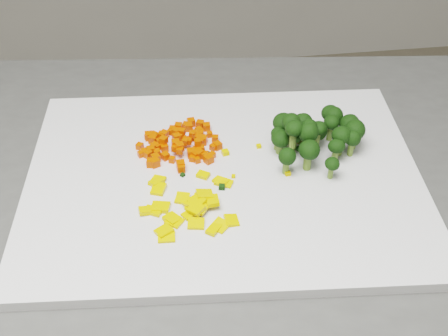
{
  "coord_description": "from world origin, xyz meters",
  "views": [
    {
      "loc": [
        -0.46,
        -0.51,
        1.39
      ],
      "look_at": [
        -0.38,
        0.08,
        0.92
      ],
      "focal_mm": 50.0,
      "sensor_mm": 36.0,
      "label": 1
    }
  ],
  "objects": [
    {
      "name": "cutting_board",
      "position": [
        -0.38,
        0.08,
        0.91
      ],
      "size": [
        0.51,
        0.41,
        0.01
      ],
      "primitive_type": "cube",
      "rotation": [
        0.0,
        0.0,
        -0.08
      ],
      "color": "silver",
      "rests_on": "counter_block"
    },
    {
      "name": "carrot_pile",
      "position": [
        -0.43,
        0.14,
        0.93
      ],
      "size": [
        0.11,
        0.11,
        0.03
      ],
      "primitive_type": null,
      "color": "#E83602",
      "rests_on": "cutting_board"
    },
    {
      "name": "pepper_pile",
      "position": [
        -0.42,
        0.03,
        0.92
      ],
      "size": [
        0.12,
        0.12,
        0.02
      ],
      "primitive_type": null,
      "color": "yellow",
      "rests_on": "cutting_board"
    },
    {
      "name": "broccoli_pile",
      "position": [
        -0.27,
        0.1,
        0.94
      ],
      "size": [
        0.13,
        0.13,
        0.06
      ],
      "primitive_type": null,
      "color": "black",
      "rests_on": "cutting_board"
    },
    {
      "name": "carrot_cube_0",
      "position": [
        -0.42,
        0.11,
        0.92
      ],
      "size": [
        0.01,
        0.01,
        0.01
      ],
      "primitive_type": "cube",
      "rotation": [
        0.0,
        0.0,
        2.77
      ],
      "color": "#E83602",
      "rests_on": "carrot_pile"
    },
    {
      "name": "carrot_cube_1",
      "position": [
        -0.41,
        0.15,
        0.92
      ],
      "size": [
        0.01,
        0.01,
        0.01
      ],
      "primitive_type": "cube",
      "rotation": [
        0.0,
        0.0,
        2.89
      ],
      "color": "#E83602",
      "rests_on": "carrot_pile"
    },
    {
      "name": "carrot_cube_2",
      "position": [
        -0.4,
        0.11,
        0.92
      ],
      "size": [
        0.01,
        0.01,
        0.01
      ],
      "primitive_type": "cube",
      "rotation": [
        0.0,
        0.0,
        1.26
      ],
      "color": "#E83602",
      "rests_on": "carrot_pile"
    },
    {
      "name": "carrot_cube_3",
      "position": [
        -0.39,
        0.11,
        0.92
      ],
      "size": [
        0.01,
        0.01,
        0.01
      ],
      "primitive_type": "cube",
      "rotation": [
        0.0,
        0.0,
        0.86
      ],
      "color": "#E83602",
      "rests_on": "carrot_pile"
    },
    {
      "name": "carrot_cube_4",
      "position": [
        -0.38,
        0.13,
        0.92
      ],
      "size": [
        0.01,
        0.01,
        0.01
      ],
      "primitive_type": "cube",
      "rotation": [
        0.0,
        0.0,
        2.07
      ],
      "color": "#E83602",
      "rests_on": "carrot_pile"
    },
    {
      "name": "carrot_cube_5",
      "position": [
        -0.4,
        0.17,
        0.92
      ],
      "size": [
        0.01,
        0.01,
        0.01
      ],
      "primitive_type": "cube",
      "rotation": [
        0.0,
        0.0,
        2.03
      ],
      "color": "#E83602",
      "rests_on": "carrot_pile"
    },
    {
      "name": "carrot_cube_6",
      "position": [
        -0.46,
        0.14,
        0.92
      ],
      "size": [
        0.01,
        0.01,
        0.01
      ],
      "primitive_type": "cube",
      "rotation": [
        0.0,
        0.0,
        2.34
      ],
      "color": "#E83602",
      "rests_on": "carrot_pile"
    },
    {
      "name": "carrot_cube_7",
      "position": [
        -0.43,
        0.14,
        0.92
      ],
      "size": [
        0.01,
        0.01,
        0.01
      ],
      "primitive_type": "cube",
      "rotation": [
        0.0,
        0.0,
        2.52
      ],
      "color": "#E83602",
      "rests_on": "carrot_pile"
    },
    {
      "name": "carrot_cube_8",
      "position": [
        -0.47,
        0.12,
        0.92
      ],
      "size": [
        0.01,
        0.01,
        0.01
      ],
      "primitive_type": "cube",
      "rotation": [
        0.0,
        0.0,
        2.31
      ],
      "color": "#E83602",
      "rests_on": "carrot_pile"
    },
    {
      "name": "carrot_cube_9",
      "position": [
        -0.39,
        0.17,
        0.92
      ],
      "size": [
        0.01,
        0.01,
        0.01
      ],
      "primitive_type": "cube",
      "rotation": [
        0.0,
        0.0,
        1.53
      ],
      "color": "#E83602",
      "rests_on": "carrot_pile"
    },
    {
      "name": "carrot_cube_10",
      "position": [
        -0.43,
        0.15,
        0.92
      ],
      "size": [
        0.01,
        0.01,
        0.01
      ],
      "primitive_type": "cube",
      "rotation": [
        0.0,
        0.0,
        1.03
      ],
      "color": "#E83602",
      "rests_on": "carrot_pile"
    },
    {
      "name": "carrot_cube_11",
      "position": [
        -0.42,
        0.14,
        0.92
      ],
      "size": [
        0.01,
        0.01,
        0.01
      ],
      "primitive_type": "cube",
      "rotation": [
        0.0,
        0.0,
        1.66
      ],
      "color": "#E83602",
      "rests_on": "carrot_pile"
    },
    {
      "name": "carrot_cube_12",
      "position": [
        -0.39,
        0.16,
        0.92
      ],
      "size": [
        0.01,
        0.01,
        0.01
      ],
      "primitive_type": "cube",
      "rotation": [
        0.0,
        0.0,
        1.64
      ],
      "color": "#E83602",
      "rests_on": "carrot_pile"
    },
    {
      "name": "carrot_cube_13",
      "position": [
        -0.41,
        0.11,
        0.92
      ],
      "size": [
        0.01,
        0.01,
        0.01
      ],
      "primitive_type": "cube",
      "rotation": [
        0.0,
        0.0,
        2.24
      ],
      "color": "#E83602",
      "rests_on": "carrot_pile"
    },
    {
      "name": "carrot_cube_14",
      "position": [
        -0.41,
        0.1,
        0.92
      ],
      "size": [
        0.01,
        0.01,
        0.01
      ],
      "primitive_type": "cube",
      "rotation": [
        0.0,
        0.0,
        0.35
      ],
      "color": "#E83602",
      "rests_on": "carrot_pile"
    },
    {
      "name": "carrot_cube_15",
      "position": [
        -0.42,
        0.15,
        0.93
      ],
      "size": [
        0.01,
        0.01,
        0.01
      ],
      "primitive_type": "cube",
      "rotation": [
        0.0,
        0.0,
        1.12
      ],
      "color": "#E83602",
      "rests_on": "carrot_pile"
    },
    {
      "name": "carrot_cube_16",
      "position": [
        -0.46,
        0.13,
        0.92
      ],
      "size": [
        0.01,
        0.01,
        0.01
      ],
      "primitive_type": "cube",
      "rotation": [
        0.0,
        0.0,
        1.73
      ],
      "color": "#E83602",
      "rests_on": "carrot_pile"
    },
    {
      "name": "carrot_cube_17",
      "position": [
        -0.39,
        0.13,
        0.92
      ],
      "size": [
        0.01,
        0.01,
        0.01
      ],
      "primitive_type": "cube",
      "rotation": [
        0.0,
        0.0,
        2.27
      ],
      "color": "#E83602",
      "rests_on": "carrot_pile"
    },
    {
      "name": "carrot_cube_18",
      "position": [
        -0.38,
        0.15,
        0.92
      ],
      "size": [
        0.01,
        0.01,
        0.01
      ],
      "primitive_type": "cube",
      "rotation": [
        0.0,
        0.0,
        2.9
      ],
      "color": "#E83602",
      "rests_on": "carrot_pile"
    },
    {
      "name": "carrot_cube_19",
      "position": [
        -0.43,
        0.09,
        0.92
      ],
      "size": [
        0.01,
        0.01,
        0.01
      ],
      "primitive_type": "cube",
      "rotation": [
        0.0,
        0.0,
        1.65
      ],
      "color": "#E83602",
      "rests_on": "carrot_pile"
    },
    {
      "name": "carrot_cube_20",
      "position": [
        -0.4,
        0.13,
        0.92
      ],
      "size": [
        0.01,
        0.01,
        0.01
      ],
      "primitive_type": "cube",
      "rotation": [
        0.0,
        0.0,
        1.69
      ],
      "color": "#E83602",
      "rests_on": "carrot_pile"
    },
    {
      "name": "carrot_cube_21",
      "position": [
        -0.43,
        0.12,
        0.93
      ],
      "size": [
        0.01,
        0.01,
        0.01
      ],
      "primitive_type": "cube",
      "rotation": [
        0.0,
        0.0,
        0.21
      ],
      "color": "#E83602",
      "rests_on": "carrot_pile"
    },
    {
      "name": "carrot_cube_22",
      "position": [
        -0.45,
        0.13,
        0.92
      ],
      "size": [
        0.01,
        0.01,
        0.01
      ],
      "primitive_type": "cube",
      "rotation": [
        0.0,
        0.0,
        0.16
      ],
      "color": "#E83602",
      "rests_on": "carrot_pile"
    },
    {
      "name": "carrot_cube_23",
      "position": [
        -0.47,
        0.11,
        0.92
      ],
      "size": [
        0.01,
        0.01,
        0.01
      ],
      "primitive_type": "cube",
      "rotation": [
        0.0,
        0.0,
        2.94
      ],
      "color": "#E83602",
      "rests_on": "carrot_pile"
    },
    {
      "name": "carrot_cube_24",
      "position": [
        -0.45,
        0.16,
        0.92
      ],
      "size": [
        0.01,
        0.01,
        0.01
      ],
      "primitive_type": "cube",
      "rotation": [
        0.0,
        0.0,
        0.92
      ],
      "color": "#E83602",
      "rests_on": "carrot_pile"
    },
    {
      "name": "carrot_cube_25",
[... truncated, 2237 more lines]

